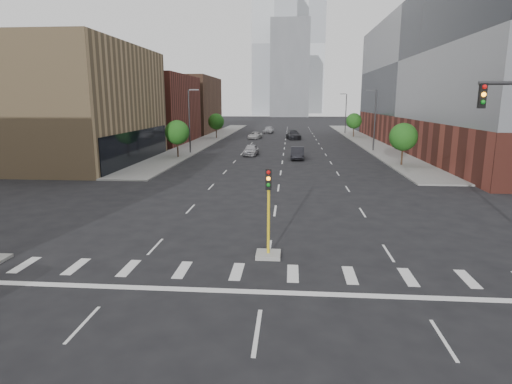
# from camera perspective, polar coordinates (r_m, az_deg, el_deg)

# --- Properties ---
(ground) EXTENTS (400.00, 400.00, 0.00)m
(ground) POSITION_cam_1_polar(r_m,az_deg,el_deg) (13.25, -0.58, -22.45)
(ground) COLOR black
(ground) RESTS_ON ground
(sidewalk_left_far) EXTENTS (5.00, 92.00, 0.15)m
(sidewalk_left_far) POSITION_cam_1_polar(r_m,az_deg,el_deg) (86.68, -6.07, 7.10)
(sidewalk_left_far) COLOR gray
(sidewalk_left_far) RESTS_ON ground
(sidewalk_right_far) EXTENTS (5.00, 92.00, 0.15)m
(sidewalk_right_far) POSITION_cam_1_polar(r_m,az_deg,el_deg) (86.33, 14.05, 6.79)
(sidewalk_right_far) COLOR gray
(sidewalk_right_far) RESTS_ON ground
(building_left_mid) EXTENTS (20.00, 24.00, 14.00)m
(building_left_mid) POSITION_cam_1_polar(r_m,az_deg,el_deg) (58.31, -25.07, 10.48)
(building_left_mid) COLOR #9D8059
(building_left_mid) RESTS_ON ground
(building_left_far_a) EXTENTS (20.00, 22.00, 12.00)m
(building_left_far_a) POSITION_cam_1_polar(r_m,az_deg,el_deg) (81.99, -15.99, 10.58)
(building_left_far_a) COLOR brown
(building_left_far_a) RESTS_ON ground
(building_left_far_b) EXTENTS (20.00, 24.00, 13.00)m
(building_left_far_b) POSITION_cam_1_polar(r_m,az_deg,el_deg) (106.75, -11.07, 11.33)
(building_left_far_b) COLOR brown
(building_left_far_b) RESTS_ON ground
(building_right_main) EXTENTS (24.00, 70.00, 22.00)m
(building_right_main) POSITION_cam_1_polar(r_m,az_deg,el_deg) (76.46, 27.32, 13.40)
(building_right_main) COLOR brown
(building_right_main) RESTS_ON ground
(tower_left) EXTENTS (22.00, 22.00, 70.00)m
(tower_left) POSITION_cam_1_polar(r_m,az_deg,el_deg) (232.67, 2.52, 18.87)
(tower_left) COLOR #B2B7BC
(tower_left) RESTS_ON ground
(tower_right) EXTENTS (20.00, 20.00, 80.00)m
(tower_right) POSITION_cam_1_polar(r_m,az_deg,el_deg) (272.95, 6.86, 18.85)
(tower_right) COLOR #B2B7BC
(tower_right) RESTS_ON ground
(tower_mid) EXTENTS (18.00, 18.00, 44.00)m
(tower_mid) POSITION_cam_1_polar(r_m,az_deg,el_deg) (211.36, 4.53, 15.99)
(tower_mid) COLOR slate
(tower_mid) RESTS_ON ground
(median_traffic_signal) EXTENTS (1.20, 1.20, 4.40)m
(median_traffic_signal) POSITION_cam_1_polar(r_m,az_deg,el_deg) (20.91, 1.66, -6.14)
(median_traffic_signal) COLOR #999993
(median_traffic_signal) RESTS_ON ground
(streetlight_right_a) EXTENTS (1.60, 0.22, 9.07)m
(streetlight_right_a) POSITION_cam_1_polar(r_m,az_deg,el_deg) (67.07, 15.51, 9.52)
(streetlight_right_a) COLOR #2D2D30
(streetlight_right_a) RESTS_ON ground
(streetlight_right_b) EXTENTS (1.60, 0.22, 9.07)m
(streetlight_right_b) POSITION_cam_1_polar(r_m,az_deg,el_deg) (101.66, 11.84, 10.43)
(streetlight_right_b) COLOR #2D2D30
(streetlight_right_b) RESTS_ON ground
(streetlight_left) EXTENTS (1.60, 0.22, 9.07)m
(streetlight_left) POSITION_cam_1_polar(r_m,az_deg,el_deg) (62.60, -8.80, 9.66)
(streetlight_left) COLOR #2D2D30
(streetlight_left) RESTS_ON ground
(tree_left_near) EXTENTS (3.20, 3.20, 4.85)m
(tree_left_near) POSITION_cam_1_polar(r_m,az_deg,el_deg) (57.99, -10.47, 7.82)
(tree_left_near) COLOR #382619
(tree_left_near) RESTS_ON ground
(tree_left_far) EXTENTS (3.20, 3.20, 4.85)m
(tree_left_far) POSITION_cam_1_polar(r_m,az_deg,el_deg) (87.26, -5.34, 9.34)
(tree_left_far) COLOR #382619
(tree_left_far) RESTS_ON ground
(tree_right_near) EXTENTS (3.20, 3.20, 4.85)m
(tree_right_near) POSITION_cam_1_polar(r_m,az_deg,el_deg) (52.66, 19.05, 6.95)
(tree_right_near) COLOR #382619
(tree_right_near) RESTS_ON ground
(tree_right_far) EXTENTS (3.20, 3.20, 4.85)m
(tree_right_far) POSITION_cam_1_polar(r_m,az_deg,el_deg) (91.88, 12.93, 9.22)
(tree_right_far) COLOR #382619
(tree_right_far) RESTS_ON ground
(car_near_left) EXTENTS (2.11, 4.67, 1.56)m
(car_near_left) POSITION_cam_1_polar(r_m,az_deg,el_deg) (59.93, -0.68, 5.64)
(car_near_left) COLOR #A5A5A9
(car_near_left) RESTS_ON ground
(car_mid_right) EXTENTS (1.74, 4.82, 1.58)m
(car_mid_right) POSITION_cam_1_polar(r_m,az_deg,el_deg) (56.38, 5.54, 5.19)
(car_mid_right) COLOR black
(car_mid_right) RESTS_ON ground
(car_far_left) EXTENTS (2.85, 5.07, 1.34)m
(car_far_left) POSITION_cam_1_polar(r_m,az_deg,el_deg) (86.67, -0.13, 7.56)
(car_far_left) COLOR #BBBBBB
(car_far_left) RESTS_ON ground
(car_deep_right) EXTENTS (3.29, 6.19, 1.71)m
(car_deep_right) POSITION_cam_1_polar(r_m,az_deg,el_deg) (85.83, 5.00, 7.60)
(car_deep_right) COLOR black
(car_deep_right) RESTS_ON ground
(car_distant) EXTENTS (2.28, 5.07, 1.69)m
(car_distant) POSITION_cam_1_polar(r_m,az_deg,el_deg) (101.40, 1.70, 8.32)
(car_distant) COLOR #ABABB0
(car_distant) RESTS_ON ground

